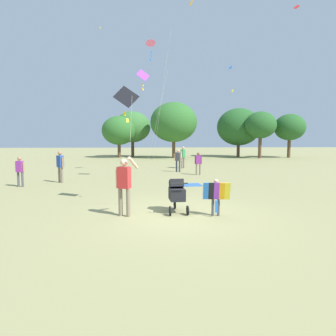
{
  "coord_description": "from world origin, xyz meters",
  "views": [
    {
      "loc": [
        -0.81,
        -8.44,
        2.27
      ],
      "look_at": [
        -0.22,
        0.89,
        1.3
      ],
      "focal_mm": 31.36,
      "sensor_mm": 36.0,
      "label": 1
    }
  ],
  "objects_px": {
    "child_with_butterfly_kite": "(216,194)",
    "kite_green_novelty": "(151,45)",
    "person_sitting_far": "(178,159)",
    "person_kid_running": "(20,169)",
    "kite_adult_black": "(126,100)",
    "picnic_blanket": "(188,185)",
    "person_adult_flyer": "(124,182)",
    "person_red_shirt": "(60,164)",
    "person_couple_left": "(183,155)",
    "kite_orange_delta": "(144,81)",
    "person_back_turned": "(198,162)",
    "stroller": "(177,192)"
  },
  "relations": [
    {
      "from": "kite_adult_black",
      "to": "picnic_blanket",
      "type": "bearing_deg",
      "value": 56.7
    },
    {
      "from": "kite_green_novelty",
      "to": "person_sitting_far",
      "type": "xyz_separation_m",
      "value": [
        1.76,
        0.78,
        -6.98
      ]
    },
    {
      "from": "kite_green_novelty",
      "to": "person_red_shirt",
      "type": "xyz_separation_m",
      "value": [
        -4.63,
        -3.49,
        -6.93
      ]
    },
    {
      "from": "person_red_shirt",
      "to": "person_back_turned",
      "type": "distance_m",
      "value": 7.93
    },
    {
      "from": "person_sitting_far",
      "to": "person_couple_left",
      "type": "distance_m",
      "value": 2.45
    },
    {
      "from": "kite_green_novelty",
      "to": "child_with_butterfly_kite",
      "type": "bearing_deg",
      "value": -80.22
    },
    {
      "from": "person_red_shirt",
      "to": "person_kid_running",
      "type": "bearing_deg",
      "value": -141.45
    },
    {
      "from": "person_adult_flyer",
      "to": "kite_green_novelty",
      "type": "bearing_deg",
      "value": 85.12
    },
    {
      "from": "stroller",
      "to": "person_back_turned",
      "type": "xyz_separation_m",
      "value": [
        2.15,
        8.91,
        0.21
      ]
    },
    {
      "from": "kite_adult_black",
      "to": "picnic_blanket",
      "type": "distance_m",
      "value": 5.85
    },
    {
      "from": "stroller",
      "to": "kite_orange_delta",
      "type": "relative_size",
      "value": 0.19
    },
    {
      "from": "person_sitting_far",
      "to": "picnic_blanket",
      "type": "xyz_separation_m",
      "value": [
        -0.07,
        -5.47,
        -0.88
      ]
    },
    {
      "from": "stroller",
      "to": "person_couple_left",
      "type": "relative_size",
      "value": 0.68
    },
    {
      "from": "picnic_blanket",
      "to": "person_red_shirt",
      "type": "bearing_deg",
      "value": 169.32
    },
    {
      "from": "person_sitting_far",
      "to": "person_couple_left",
      "type": "relative_size",
      "value": 0.93
    },
    {
      "from": "person_back_turned",
      "to": "picnic_blanket",
      "type": "xyz_separation_m",
      "value": [
        -1.15,
        -3.83,
        -0.81
      ]
    },
    {
      "from": "stroller",
      "to": "person_couple_left",
      "type": "bearing_deg",
      "value": 82.64
    },
    {
      "from": "child_with_butterfly_kite",
      "to": "stroller",
      "type": "bearing_deg",
      "value": 153.61
    },
    {
      "from": "kite_green_novelty",
      "to": "person_back_turned",
      "type": "xyz_separation_m",
      "value": [
        2.84,
        -0.86,
        -7.05
      ]
    },
    {
      "from": "kite_adult_black",
      "to": "kite_orange_delta",
      "type": "xyz_separation_m",
      "value": [
        0.5,
        5.77,
        1.71
      ]
    },
    {
      "from": "stroller",
      "to": "kite_adult_black",
      "type": "distance_m",
      "value": 3.49
    },
    {
      "from": "picnic_blanket",
      "to": "person_couple_left",
      "type": "bearing_deg",
      "value": 85.14
    },
    {
      "from": "person_red_shirt",
      "to": "person_back_turned",
      "type": "xyz_separation_m",
      "value": [
        7.48,
        2.64,
        -0.13
      ]
    },
    {
      "from": "person_kid_running",
      "to": "person_back_turned",
      "type": "distance_m",
      "value": 9.74
    },
    {
      "from": "stroller",
      "to": "kite_orange_delta",
      "type": "bearing_deg",
      "value": 98.86
    },
    {
      "from": "person_kid_running",
      "to": "person_back_turned",
      "type": "xyz_separation_m",
      "value": [
        8.96,
        3.82,
        -0.01
      ]
    },
    {
      "from": "person_sitting_far",
      "to": "person_couple_left",
      "type": "height_order",
      "value": "person_couple_left"
    },
    {
      "from": "kite_green_novelty",
      "to": "person_back_turned",
      "type": "height_order",
      "value": "kite_green_novelty"
    },
    {
      "from": "stroller",
      "to": "person_sitting_far",
      "type": "relative_size",
      "value": 0.73
    },
    {
      "from": "child_with_butterfly_kite",
      "to": "kite_orange_delta",
      "type": "xyz_separation_m",
      "value": [
        -2.17,
        7.47,
        4.55
      ]
    },
    {
      "from": "child_with_butterfly_kite",
      "to": "kite_green_novelty",
      "type": "bearing_deg",
      "value": 99.78
    },
    {
      "from": "person_adult_flyer",
      "to": "stroller",
      "type": "bearing_deg",
      "value": 13.49
    },
    {
      "from": "person_back_turned",
      "to": "picnic_blanket",
      "type": "bearing_deg",
      "value": -106.73
    },
    {
      "from": "stroller",
      "to": "person_sitting_far",
      "type": "distance_m",
      "value": 10.61
    },
    {
      "from": "kite_adult_black",
      "to": "person_sitting_far",
      "type": "bearing_deg",
      "value": 74.27
    },
    {
      "from": "person_kid_running",
      "to": "kite_adult_black",
      "type": "bearing_deg",
      "value": -36.98
    },
    {
      "from": "kite_green_novelty",
      "to": "person_couple_left",
      "type": "bearing_deg",
      "value": 53.21
    },
    {
      "from": "child_with_butterfly_kite",
      "to": "person_back_turned",
      "type": "relative_size",
      "value": 0.78
    },
    {
      "from": "person_adult_flyer",
      "to": "person_kid_running",
      "type": "bearing_deg",
      "value": 133.85
    },
    {
      "from": "person_sitting_far",
      "to": "person_kid_running",
      "type": "xyz_separation_m",
      "value": [
        -7.87,
        -5.46,
        -0.06
      ]
    },
    {
      "from": "stroller",
      "to": "picnic_blanket",
      "type": "distance_m",
      "value": 5.21
    },
    {
      "from": "person_red_shirt",
      "to": "person_couple_left",
      "type": "bearing_deg",
      "value": 43.56
    },
    {
      "from": "person_red_shirt",
      "to": "person_kid_running",
      "type": "height_order",
      "value": "person_red_shirt"
    },
    {
      "from": "person_kid_running",
      "to": "person_back_turned",
      "type": "bearing_deg",
      "value": 23.09
    },
    {
      "from": "child_with_butterfly_kite",
      "to": "kite_adult_black",
      "type": "relative_size",
      "value": 0.27
    },
    {
      "from": "person_kid_running",
      "to": "kite_green_novelty",
      "type": "bearing_deg",
      "value": 37.4
    },
    {
      "from": "stroller",
      "to": "person_kid_running",
      "type": "height_order",
      "value": "person_kid_running"
    },
    {
      "from": "child_with_butterfly_kite",
      "to": "picnic_blanket",
      "type": "xyz_separation_m",
      "value": [
        -0.08,
        5.62,
        -0.65
      ]
    },
    {
      "from": "kite_orange_delta",
      "to": "person_sitting_far",
      "type": "relative_size",
      "value": 3.88
    },
    {
      "from": "person_adult_flyer",
      "to": "stroller",
      "type": "distance_m",
      "value": 1.65
    }
  ]
}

